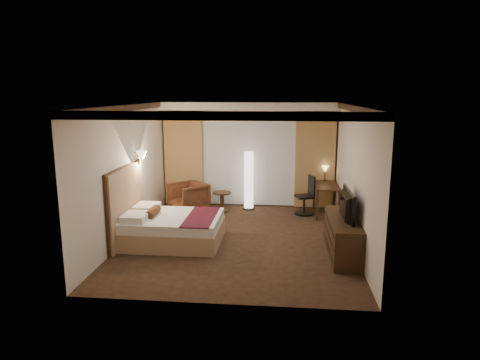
# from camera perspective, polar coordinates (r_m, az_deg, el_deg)

# --- Properties ---
(floor) EXTENTS (4.50, 5.50, 0.01)m
(floor) POSITION_cam_1_polar(r_m,az_deg,el_deg) (8.83, -0.26, -7.86)
(floor) COLOR black
(floor) RESTS_ON ground
(ceiling) EXTENTS (4.50, 5.50, 0.01)m
(ceiling) POSITION_cam_1_polar(r_m,az_deg,el_deg) (8.32, -0.28, 9.95)
(ceiling) COLOR white
(ceiling) RESTS_ON back_wall
(back_wall) EXTENTS (4.50, 0.02, 2.70)m
(back_wall) POSITION_cam_1_polar(r_m,az_deg,el_deg) (11.17, 1.19, 3.42)
(back_wall) COLOR silver
(back_wall) RESTS_ON floor
(left_wall) EXTENTS (0.02, 5.50, 2.70)m
(left_wall) POSITION_cam_1_polar(r_m,az_deg,el_deg) (8.98, -14.70, 1.02)
(left_wall) COLOR silver
(left_wall) RESTS_ON floor
(right_wall) EXTENTS (0.02, 5.50, 2.70)m
(right_wall) POSITION_cam_1_polar(r_m,az_deg,el_deg) (8.54, 14.92, 0.48)
(right_wall) COLOR silver
(right_wall) RESTS_ON floor
(crown_molding) EXTENTS (4.50, 5.50, 0.12)m
(crown_molding) POSITION_cam_1_polar(r_m,az_deg,el_deg) (8.33, -0.28, 9.54)
(crown_molding) COLOR black
(crown_molding) RESTS_ON ceiling
(soffit) EXTENTS (4.50, 0.50, 0.20)m
(soffit) POSITION_cam_1_polar(r_m,az_deg,el_deg) (10.82, 1.11, 9.80)
(soffit) COLOR white
(soffit) RESTS_ON ceiling
(curtain_sheer) EXTENTS (2.48, 0.04, 2.45)m
(curtain_sheer) POSITION_cam_1_polar(r_m,az_deg,el_deg) (11.11, 1.16, 2.85)
(curtain_sheer) COLOR silver
(curtain_sheer) RESTS_ON back_wall
(curtain_left_drape) EXTENTS (1.00, 0.14, 2.45)m
(curtain_left_drape) POSITION_cam_1_polar(r_m,az_deg,el_deg) (11.31, -7.50, 2.91)
(curtain_left_drape) COLOR tan
(curtain_left_drape) RESTS_ON back_wall
(curtain_right_drape) EXTENTS (1.00, 0.14, 2.45)m
(curtain_right_drape) POSITION_cam_1_polar(r_m,az_deg,el_deg) (11.05, 9.96, 2.63)
(curtain_right_drape) COLOR tan
(curtain_right_drape) RESTS_ON back_wall
(wall_sconce) EXTENTS (0.24, 0.24, 0.24)m
(wall_sconce) POSITION_cam_1_polar(r_m,az_deg,el_deg) (9.27, -12.98, 3.12)
(wall_sconce) COLOR white
(wall_sconce) RESTS_ON left_wall
(bed) EXTENTS (1.87, 1.46, 0.55)m
(bed) POSITION_cam_1_polar(r_m,az_deg,el_deg) (8.65, -8.83, -6.49)
(bed) COLOR white
(bed) RESTS_ON floor
(headboard) EXTENTS (0.12, 1.76, 1.50)m
(headboard) POSITION_cam_1_polar(r_m,az_deg,el_deg) (8.80, -14.91, -3.21)
(headboard) COLOR tan
(headboard) RESTS_ON floor
(armchair) EXTENTS (1.09, 1.09, 0.82)m
(armchair) POSITION_cam_1_polar(r_m,az_deg,el_deg) (10.71, -6.90, -2.15)
(armchair) COLOR #452014
(armchair) RESTS_ON floor
(side_table) EXTENTS (0.46, 0.46, 0.50)m
(side_table) POSITION_cam_1_polar(r_m,az_deg,el_deg) (10.73, -2.41, -2.91)
(side_table) COLOR black
(side_table) RESTS_ON floor
(floor_lamp) EXTENTS (0.31, 0.31, 1.49)m
(floor_lamp) POSITION_cam_1_polar(r_m,az_deg,el_deg) (10.84, 1.19, -0.06)
(floor_lamp) COLOR white
(floor_lamp) RESTS_ON floor
(desk) EXTENTS (0.55, 1.19, 0.75)m
(desk) POSITION_cam_1_polar(r_m,az_deg,el_deg) (10.65, 11.37, -2.56)
(desk) COLOR black
(desk) RESTS_ON floor
(desk_lamp) EXTENTS (0.18, 0.18, 0.34)m
(desk_lamp) POSITION_cam_1_polar(r_m,az_deg,el_deg) (10.97, 11.27, 0.77)
(desk_lamp) COLOR #FFD899
(desk_lamp) RESTS_ON desk
(office_chair) EXTENTS (0.59, 0.59, 0.97)m
(office_chair) POSITION_cam_1_polar(r_m,az_deg,el_deg) (10.54, 8.58, -2.00)
(office_chair) COLOR black
(office_chair) RESTS_ON floor
(dresser) EXTENTS (0.50, 1.79, 0.70)m
(dresser) POSITION_cam_1_polar(r_m,az_deg,el_deg) (8.15, 13.51, -7.29)
(dresser) COLOR black
(dresser) RESTS_ON floor
(television) EXTENTS (0.64, 1.10, 0.14)m
(television) POSITION_cam_1_polar(r_m,az_deg,el_deg) (7.96, 13.52, -2.78)
(television) COLOR black
(television) RESTS_ON dresser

